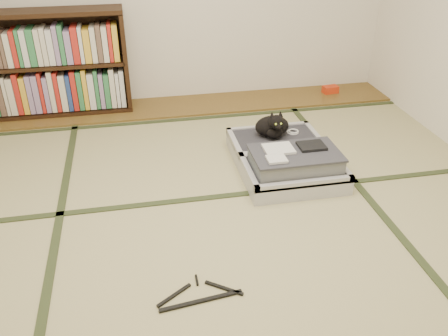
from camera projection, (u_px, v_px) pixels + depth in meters
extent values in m
plane|color=tan|center=(227.00, 234.00, 2.83)|extent=(4.50, 4.50, 0.00)
cube|color=brown|center=(185.00, 106.00, 4.52)|extent=(4.00, 0.50, 0.02)
cube|color=red|center=(330.00, 89.00, 4.78)|extent=(0.16, 0.11, 0.07)
cube|color=#2D381E|center=(53.00, 255.00, 2.66)|extent=(0.05, 4.50, 0.01)
cube|color=#2D381E|center=(382.00, 214.00, 3.00)|extent=(0.05, 4.50, 0.01)
cube|color=#2D381E|center=(215.00, 197.00, 3.17)|extent=(4.00, 0.05, 0.01)
cube|color=#2D381E|center=(189.00, 119.00, 4.27)|extent=(4.00, 0.05, 0.01)
cube|color=black|center=(125.00, 60.00, 4.27)|extent=(0.04, 0.30, 0.83)
cube|color=black|center=(61.00, 110.00, 4.38)|extent=(1.29, 0.30, 0.04)
cube|color=black|center=(43.00, 12.00, 3.94)|extent=(1.29, 0.30, 0.04)
cube|color=black|center=(53.00, 64.00, 4.16)|extent=(1.24, 0.30, 0.03)
cube|color=black|center=(55.00, 59.00, 4.28)|extent=(1.29, 0.02, 0.83)
cube|color=gray|center=(57.00, 88.00, 4.25)|extent=(1.17, 0.21, 0.35)
cube|color=gray|center=(49.00, 43.00, 4.05)|extent=(1.17, 0.21, 0.31)
cube|color=#B2B1B6|center=(294.00, 176.00, 3.30)|extent=(0.68, 0.46, 0.12)
cube|color=#313038|center=(294.00, 172.00, 3.28)|extent=(0.61, 0.38, 0.09)
cube|color=#B2B1B6|center=(305.00, 184.00, 3.09)|extent=(0.68, 0.04, 0.05)
cube|color=#B2B1B6|center=(285.00, 154.00, 3.44)|extent=(0.68, 0.04, 0.05)
cube|color=#B2B1B6|center=(249.00, 173.00, 3.21)|extent=(0.04, 0.46, 0.05)
cube|color=#B2B1B6|center=(339.00, 163.00, 3.32)|extent=(0.04, 0.46, 0.05)
cube|color=#B2B1B6|center=(275.00, 146.00, 3.68)|extent=(0.68, 0.46, 0.12)
cube|color=#313038|center=(275.00, 143.00, 3.67)|extent=(0.61, 0.38, 0.09)
cube|color=#B2B1B6|center=(284.00, 152.00, 3.47)|extent=(0.68, 0.04, 0.05)
cube|color=#B2B1B6|center=(268.00, 128.00, 3.83)|extent=(0.68, 0.04, 0.05)
cube|color=#B2B1B6|center=(234.00, 143.00, 3.60)|extent=(0.04, 0.46, 0.05)
cube|color=#B2B1B6|center=(315.00, 135.00, 3.71)|extent=(0.04, 0.46, 0.05)
cylinder|color=black|center=(284.00, 152.00, 3.46)|extent=(0.62, 0.02, 0.02)
cube|color=gray|center=(295.00, 162.00, 3.24)|extent=(0.58, 0.36, 0.12)
cube|color=#38383F|center=(296.00, 153.00, 3.21)|extent=(0.60, 0.37, 0.01)
cube|color=silver|center=(278.00, 149.00, 3.22)|extent=(0.20, 0.16, 0.02)
cube|color=black|center=(312.00, 146.00, 3.26)|extent=(0.18, 0.15, 0.02)
cube|color=silver|center=(277.00, 159.00, 3.09)|extent=(0.13, 0.11, 0.02)
cube|color=white|center=(275.00, 195.00, 3.07)|extent=(0.05, 0.01, 0.04)
cube|color=white|center=(291.00, 195.00, 3.10)|extent=(0.05, 0.01, 0.03)
cube|color=orange|center=(337.00, 188.00, 3.15)|extent=(0.05, 0.01, 0.03)
cube|color=#197F33|center=(328.00, 187.00, 3.13)|extent=(0.04, 0.01, 0.03)
ellipsoid|color=black|center=(272.00, 126.00, 3.64)|extent=(0.26, 0.17, 0.16)
ellipsoid|color=black|center=(275.00, 133.00, 3.59)|extent=(0.13, 0.09, 0.09)
ellipsoid|color=black|center=(276.00, 122.00, 3.51)|extent=(0.11, 0.10, 0.11)
sphere|color=black|center=(278.00, 127.00, 3.49)|extent=(0.05, 0.05, 0.05)
cone|color=black|center=(272.00, 115.00, 3.50)|extent=(0.04, 0.05, 0.05)
cone|color=black|center=(280.00, 114.00, 3.51)|extent=(0.04, 0.05, 0.05)
sphere|color=#A5BF33|center=(276.00, 124.00, 3.47)|extent=(0.02, 0.02, 0.02)
sphere|color=#A5BF33|center=(281.00, 124.00, 3.47)|extent=(0.02, 0.02, 0.02)
cylinder|color=black|center=(280.00, 128.00, 3.76)|extent=(0.16, 0.10, 0.03)
torus|color=white|center=(293.00, 132.00, 3.73)|extent=(0.09, 0.09, 0.01)
torus|color=white|center=(294.00, 131.00, 3.72)|extent=(0.08, 0.08, 0.01)
cube|color=black|center=(201.00, 301.00, 2.35)|extent=(0.43, 0.07, 0.01)
cube|color=black|center=(174.00, 295.00, 2.38)|extent=(0.19, 0.13, 0.01)
cube|color=black|center=(224.00, 288.00, 2.43)|extent=(0.18, 0.14, 0.01)
cylinder|color=black|center=(197.00, 280.00, 2.48)|extent=(0.01, 0.08, 0.01)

